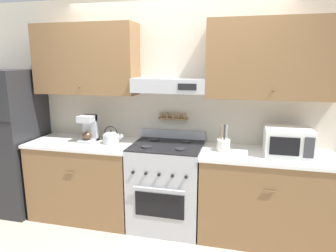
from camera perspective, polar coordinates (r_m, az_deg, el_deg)
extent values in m
plane|color=#B2A38E|center=(3.35, -1.68, -21.00)|extent=(16.00, 16.00, 0.00)
cube|color=beige|center=(3.53, 1.21, 3.08)|extent=(5.20, 0.08, 2.55)
cube|color=brown|center=(3.65, -15.36, 12.12)|extent=(1.21, 0.33, 0.79)
sphere|color=brown|center=(3.51, -16.49, 7.26)|extent=(0.02, 0.02, 0.02)
cube|color=brown|center=(3.22, 19.48, 11.92)|extent=(1.32, 0.33, 0.79)
sphere|color=brown|center=(3.05, 19.41, 6.41)|extent=(0.02, 0.02, 0.02)
cube|color=#ADAFB5|center=(3.28, 0.38, 7.78)|extent=(0.79, 0.37, 0.15)
cube|color=black|center=(3.05, 3.65, 7.43)|extent=(0.19, 0.01, 0.07)
cube|color=brown|center=(3.47, 0.92, 1.41)|extent=(0.34, 0.07, 0.02)
cylinder|color=olive|center=(3.50, -1.25, 2.16)|extent=(0.03, 0.03, 0.06)
cylinder|color=olive|center=(3.48, -0.17, 2.11)|extent=(0.03, 0.03, 0.06)
cylinder|color=olive|center=(3.47, 0.92, 2.06)|extent=(0.03, 0.03, 0.06)
cylinder|color=olive|center=(3.45, 2.02, 2.02)|extent=(0.03, 0.03, 0.06)
cylinder|color=olive|center=(3.44, 3.13, 1.97)|extent=(0.03, 0.03, 0.06)
cube|color=brown|center=(3.78, -15.31, -9.86)|extent=(1.21, 0.65, 0.89)
cube|color=white|center=(3.63, -15.72, -3.09)|extent=(1.23, 0.67, 0.03)
cylinder|color=brown|center=(3.43, -18.22, -8.39)|extent=(0.10, 0.01, 0.01)
cube|color=brown|center=(3.36, 18.01, -12.86)|extent=(1.32, 0.65, 0.89)
cube|color=white|center=(3.20, 18.55, -5.34)|extent=(1.34, 0.67, 0.03)
cylinder|color=brown|center=(2.97, 18.75, -11.72)|extent=(0.10, 0.01, 0.01)
cube|color=#ADAFB5|center=(3.42, -0.21, -11.38)|extent=(0.76, 0.64, 0.94)
cube|color=black|center=(3.16, -1.66, -14.90)|extent=(0.52, 0.01, 0.26)
cylinder|color=#ADAFB5|center=(3.06, -1.80, -11.97)|extent=(0.53, 0.02, 0.02)
cube|color=black|center=(3.26, -0.21, -3.70)|extent=(0.76, 0.64, 0.01)
cylinder|color=#232326|center=(3.16, -4.11, -3.97)|extent=(0.11, 0.11, 0.02)
cylinder|color=#232326|center=(3.07, 2.43, -4.42)|extent=(0.11, 0.11, 0.02)
cylinder|color=#232326|center=(3.44, -2.57, -2.60)|extent=(0.11, 0.11, 0.02)
cylinder|color=#232326|center=(3.36, 3.44, -2.97)|extent=(0.11, 0.11, 0.02)
cylinder|color=black|center=(3.10, -6.70, -8.76)|extent=(0.03, 0.02, 0.03)
cylinder|color=black|center=(3.06, -4.25, -9.01)|extent=(0.03, 0.02, 0.03)
cylinder|color=black|center=(3.02, -1.74, -9.25)|extent=(0.03, 0.02, 0.03)
cylinder|color=black|center=(2.99, 0.83, -9.48)|extent=(0.03, 0.02, 0.03)
cylinder|color=black|center=(2.96, 3.46, -9.70)|extent=(0.03, 0.02, 0.03)
cube|color=#ADAFB5|center=(3.52, 0.94, -1.57)|extent=(0.76, 0.04, 0.10)
cube|color=#232326|center=(4.20, -28.06, -2.56)|extent=(0.73, 0.69, 1.74)
cylinder|color=#B7B7BC|center=(3.46, -10.75, -2.43)|extent=(0.19, 0.19, 0.11)
ellipsoid|color=#B7B7BC|center=(3.45, -10.79, -1.58)|extent=(0.17, 0.17, 0.06)
sphere|color=black|center=(3.44, -10.81, -0.93)|extent=(0.02, 0.02, 0.02)
cylinder|color=#B7B7BC|center=(3.42, -9.41, -2.27)|extent=(0.12, 0.04, 0.10)
torus|color=black|center=(3.44, -10.80, -1.29)|extent=(0.16, 0.01, 0.16)
cube|color=#ADAFB5|center=(3.60, -14.93, -2.70)|extent=(0.17, 0.23, 0.03)
cube|color=#ADAFB5|center=(3.63, -14.51, -0.27)|extent=(0.17, 0.08, 0.31)
cube|color=#ADAFB5|center=(3.53, -15.24, 1.35)|extent=(0.17, 0.19, 0.07)
ellipsoid|color=#4C3323|center=(3.56, -15.14, -1.78)|extent=(0.11, 0.11, 0.10)
cube|color=white|center=(3.20, 21.83, -2.76)|extent=(0.44, 0.38, 0.27)
cube|color=black|center=(3.00, 21.32, -3.64)|extent=(0.27, 0.01, 0.17)
cube|color=#38383D|center=(3.04, 25.30, -3.80)|extent=(0.09, 0.01, 0.20)
cylinder|color=silver|center=(3.16, 10.49, -3.61)|extent=(0.14, 0.14, 0.12)
cylinder|color=olive|center=(3.12, 10.14, -1.21)|extent=(0.01, 0.05, 0.16)
cylinder|color=#28282B|center=(3.13, 10.72, -1.19)|extent=(0.01, 0.04, 0.16)
cylinder|color=#B2B2B7|center=(3.14, 11.11, -1.17)|extent=(0.01, 0.03, 0.16)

